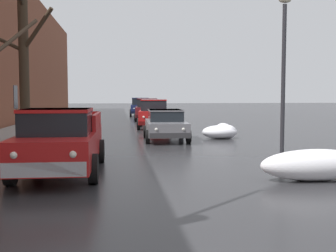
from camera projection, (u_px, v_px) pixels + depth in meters
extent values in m
cube|color=gray|center=(5.00, 136.00, 20.44)|extent=(2.57, 80.00, 0.14)
cube|color=black|center=(15.00, 97.00, 28.68)|extent=(0.08, 1.10, 1.60)
cube|color=black|center=(24.00, 98.00, 31.53)|extent=(0.08, 1.10, 1.60)
ellipsoid|color=white|center=(316.00, 165.00, 10.27)|extent=(2.83, 0.90, 0.78)
ellipsoid|color=white|center=(303.00, 169.00, 10.42)|extent=(0.61, 0.51, 0.51)
ellipsoid|color=white|center=(66.00, 119.00, 31.88)|extent=(3.14, 1.23, 0.51)
ellipsoid|color=white|center=(62.00, 120.00, 31.94)|extent=(0.50, 0.42, 0.42)
ellipsoid|color=white|center=(220.00, 132.00, 20.11)|extent=(1.71, 1.23, 0.64)
ellipsoid|color=white|center=(228.00, 132.00, 20.05)|extent=(0.79, 0.66, 0.66)
ellipsoid|color=white|center=(223.00, 131.00, 20.36)|extent=(0.88, 0.73, 0.73)
cylinder|color=#4C3D2D|center=(10.00, 42.00, 13.10)|extent=(1.57, 1.34, 1.65)
cylinder|color=#382B1E|center=(24.00, 66.00, 18.35)|extent=(0.43, 0.43, 6.71)
cylinder|color=#382B1E|center=(10.00, 44.00, 18.45)|extent=(1.36, 0.69, 0.75)
cylinder|color=#382B1E|center=(37.00, 29.00, 17.87)|extent=(1.57, 1.11, 1.78)
cube|color=red|center=(62.00, 145.00, 11.32)|extent=(1.94, 5.29, 0.76)
cube|color=black|center=(57.00, 121.00, 10.54)|extent=(1.66, 1.71, 0.64)
cube|color=red|center=(57.00, 110.00, 10.52)|extent=(1.70, 1.76, 0.08)
cube|color=red|center=(97.00, 121.00, 12.41)|extent=(0.14, 2.52, 0.44)
cube|color=red|center=(36.00, 121.00, 12.23)|extent=(0.14, 2.52, 0.44)
cube|color=red|center=(73.00, 118.00, 13.84)|extent=(1.76, 0.13, 0.44)
cube|color=#B7B7BC|center=(44.00, 169.00, 8.79)|extent=(1.77, 0.15, 0.32)
sphere|color=white|center=(73.00, 154.00, 8.79)|extent=(0.16, 0.16, 0.16)
sphere|color=white|center=(14.00, 155.00, 8.66)|extent=(0.16, 0.16, 0.16)
cylinder|color=black|center=(93.00, 169.00, 9.89)|extent=(0.23, 0.72, 0.72)
cylinder|color=black|center=(11.00, 170.00, 9.69)|extent=(0.23, 0.72, 0.72)
cylinder|color=black|center=(101.00, 151.00, 13.02)|extent=(0.23, 0.72, 0.72)
cylinder|color=black|center=(38.00, 152.00, 12.81)|extent=(0.23, 0.72, 0.72)
cube|color=slate|center=(166.00, 127.00, 19.35)|extent=(1.87, 4.27, 0.60)
cube|color=black|center=(165.00, 115.00, 19.52)|extent=(1.57, 2.24, 0.52)
cube|color=slate|center=(165.00, 110.00, 19.50)|extent=(1.60, 2.28, 0.06)
cube|color=#303032|center=(170.00, 136.00, 17.32)|extent=(1.71, 0.17, 0.22)
cube|color=#303032|center=(162.00, 128.00, 21.41)|extent=(1.71, 0.17, 0.22)
cylinder|color=black|center=(189.00, 136.00, 18.16)|extent=(0.20, 0.61, 0.60)
cylinder|color=black|center=(148.00, 137.00, 18.00)|extent=(0.20, 0.61, 0.60)
cylinder|color=black|center=(181.00, 131.00, 20.75)|extent=(0.20, 0.61, 0.60)
cylinder|color=black|center=(145.00, 131.00, 20.59)|extent=(0.20, 0.61, 0.60)
sphere|color=silver|center=(183.00, 129.00, 17.32)|extent=(0.14, 0.14, 0.14)
sphere|color=silver|center=(156.00, 129.00, 17.22)|extent=(0.14, 0.14, 0.14)
cube|color=red|center=(154.00, 116.00, 26.42)|extent=(2.21, 4.64, 0.80)
cube|color=black|center=(154.00, 105.00, 26.41)|extent=(1.83, 3.28, 0.68)
cube|color=red|center=(154.00, 100.00, 26.38)|extent=(1.87, 3.34, 0.06)
cube|color=#520B0B|center=(154.00, 123.00, 24.25)|extent=(1.75, 0.29, 0.22)
cube|color=#520B0B|center=(154.00, 119.00, 28.63)|extent=(1.75, 0.29, 0.22)
cylinder|color=black|center=(169.00, 124.00, 25.08)|extent=(0.24, 0.69, 0.68)
cylinder|color=black|center=(139.00, 124.00, 25.04)|extent=(0.24, 0.69, 0.68)
cylinder|color=black|center=(168.00, 121.00, 27.86)|extent=(0.24, 0.69, 0.68)
cylinder|color=black|center=(140.00, 121.00, 27.81)|extent=(0.24, 0.69, 0.68)
sphere|color=silver|center=(164.00, 117.00, 24.21)|extent=(0.14, 0.14, 0.14)
sphere|color=silver|center=(144.00, 117.00, 24.18)|extent=(0.14, 0.14, 0.14)
cube|color=maroon|center=(147.00, 112.00, 33.99)|extent=(2.11, 4.53, 0.80)
cube|color=black|center=(147.00, 102.00, 33.97)|extent=(1.77, 3.19, 0.68)
cube|color=maroon|center=(147.00, 99.00, 33.95)|extent=(1.81, 3.26, 0.06)
cube|color=black|center=(147.00, 116.00, 31.86)|extent=(1.77, 0.25, 0.22)
cube|color=black|center=(147.00, 114.00, 36.16)|extent=(1.77, 0.25, 0.22)
cylinder|color=black|center=(159.00, 117.00, 32.70)|extent=(0.23, 0.69, 0.68)
cylinder|color=black|center=(135.00, 117.00, 32.61)|extent=(0.23, 0.69, 0.68)
cylinder|color=black|center=(158.00, 116.00, 35.43)|extent=(0.23, 0.69, 0.68)
cylinder|color=black|center=(136.00, 116.00, 35.33)|extent=(0.23, 0.69, 0.68)
sphere|color=silver|center=(155.00, 112.00, 31.83)|extent=(0.14, 0.14, 0.14)
sphere|color=silver|center=(140.00, 112.00, 31.77)|extent=(0.14, 0.14, 0.14)
cube|color=navy|center=(140.00, 109.00, 41.21)|extent=(2.00, 4.49, 0.80)
cube|color=black|center=(140.00, 101.00, 41.19)|extent=(1.70, 3.15, 0.68)
cube|color=navy|center=(140.00, 98.00, 41.17)|extent=(1.73, 3.22, 0.06)
cube|color=black|center=(141.00, 112.00, 39.08)|extent=(1.80, 0.19, 0.22)
cube|color=black|center=(140.00, 111.00, 43.37)|extent=(1.80, 0.19, 0.22)
cylinder|color=black|center=(150.00, 113.00, 39.95)|extent=(0.21, 0.69, 0.68)
cylinder|color=black|center=(131.00, 113.00, 39.80)|extent=(0.21, 0.69, 0.68)
cylinder|color=black|center=(149.00, 112.00, 42.67)|extent=(0.21, 0.69, 0.68)
cylinder|color=black|center=(131.00, 112.00, 42.52)|extent=(0.21, 0.69, 0.68)
sphere|color=silver|center=(147.00, 109.00, 39.07)|extent=(0.14, 0.14, 0.14)
sphere|color=silver|center=(134.00, 109.00, 38.97)|extent=(0.14, 0.14, 0.14)
cylinder|color=#28282D|center=(283.00, 81.00, 14.18)|extent=(0.14, 0.14, 5.15)
ellipsoid|color=beige|center=(285.00, 0.00, 13.97)|extent=(0.44, 0.24, 0.20)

